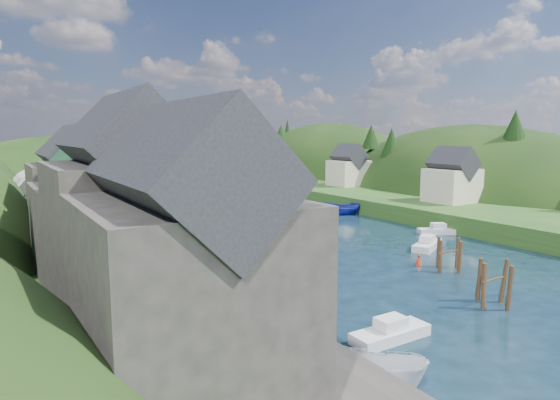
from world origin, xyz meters
TOP-DOWN VIEW (x-y plane):
  - ground at (0.00, 50.00)m, footprint 600.00×600.00m
  - hillside_right at (45.00, 75.00)m, footprint 36.00×245.56m
  - far_hills at (1.22, 174.01)m, footprint 103.00×68.00m
  - hill_trees at (0.12, 64.40)m, footprint 91.26×153.64m
  - quay_left at (-24.00, 20.00)m, footprint 12.00×110.00m
  - terrace_left_grass at (-31.00, 20.00)m, footprint 12.00×110.00m
  - quayside_buildings at (-26.00, 6.39)m, footprint 8.00×35.84m
  - boat_sheds at (-26.00, 39.00)m, footprint 7.00×21.00m
  - terrace_right at (25.00, 40.00)m, footprint 16.00×120.00m
  - right_bank_cottages at (28.00, 48.33)m, footprint 9.00×59.24m
  - piling_cluster_near at (-1.57, -3.81)m, footprint 2.91×2.75m
  - piling_cluster_far at (3.33, 3.93)m, footprint 2.89×2.73m
  - channel_buoy_near at (2.18, 6.46)m, footprint 0.70×0.70m
  - channel_buoy_far at (1.00, 19.97)m, footprint 0.70×0.70m
  - moored_boats at (-1.96, 21.53)m, footprint 37.65×91.92m

SIDE VIEW (x-z plane):
  - far_hills at x=1.22m, z-range -32.80..11.20m
  - hillside_right at x=45.00m, z-range -31.41..16.59m
  - ground at x=0.00m, z-range 0.00..0.00m
  - channel_buoy_near at x=2.18m, z-range -0.07..1.03m
  - channel_buoy_far at x=1.00m, z-range -0.07..1.03m
  - moored_boats at x=-1.96m, z-range -0.50..1.68m
  - quay_left at x=-24.00m, z-range 0.00..2.00m
  - piling_cluster_far at x=3.33m, z-range -0.57..2.96m
  - terrace_right at x=25.00m, z-range 0.00..2.40m
  - terrace_left_grass at x=-31.00m, z-range 0.00..2.50m
  - piling_cluster_near at x=-1.57m, z-range -0.57..3.38m
  - boat_sheds at x=-26.00m, z-range 1.52..9.02m
  - right_bank_cottages at x=28.00m, z-range 1.64..10.05m
  - quayside_buildings at x=-26.00m, z-range 0.64..13.54m
  - hill_trees at x=0.12m, z-range 4.79..17.42m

